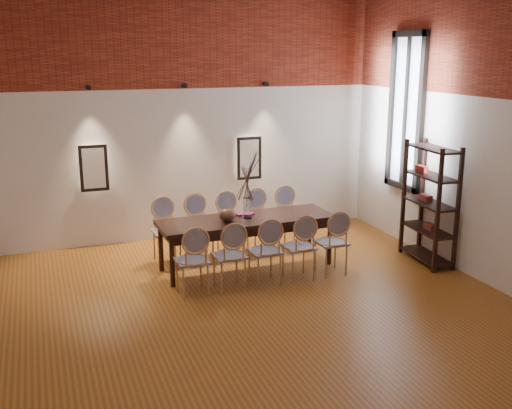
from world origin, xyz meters
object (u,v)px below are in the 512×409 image
object	(u,v)px
chair_near_e	(331,242)
chair_far_a	(167,231)
chair_near_c	(265,251)
chair_near_a	(192,260)
shelving_rack	(430,203)
chair_near_d	(299,246)
book	(244,213)
chair_near_b	(229,256)
chair_far_c	(231,224)
chair_far_e	(290,218)
vase	(247,208)
chair_far_d	(261,221)
chair_far_b	(199,228)
bowl	(227,215)
dining_table	(247,243)

from	to	relation	value
chair_near_e	chair_far_a	bearing A→B (deg)	145.92
chair_near_c	chair_far_a	distance (m)	1.71
chair_near_a	shelving_rack	world-z (taller)	shelving_rack
chair_near_e	shelving_rack	world-z (taller)	shelving_rack
chair_near_d	chair_near_c	bearing A→B (deg)	-180.00
chair_near_a	book	xyz separation A→B (m)	(1.04, 0.92, 0.30)
chair_far_a	chair_near_b	bearing A→B (deg)	110.28
chair_far_a	chair_far_c	size ratio (longest dim) A/B	1.00
chair_far_e	chair_near_a	bearing A→B (deg)	34.08
chair_far_c	vase	size ratio (longest dim) A/B	3.13
chair_far_c	chair_far_d	bearing A→B (deg)	180.00
chair_near_d	chair_far_c	world-z (taller)	same
chair_near_b	book	distance (m)	1.09
chair_far_a	chair_far_d	bearing A→B (deg)	180.00
chair_far_b	chair_far_e	size ratio (longest dim) A/B	1.00
chair_far_c	chair_far_b	bearing A→B (deg)	-0.00
chair_far_a	chair_near_a	bearing A→B (deg)	90.00
chair_far_e	vase	distance (m)	1.29
chair_far_d	vase	bearing A→B (deg)	54.46
vase	bowl	bearing A→B (deg)	-169.62
chair_far_c	chair_near_c	bearing A→B (deg)	90.00
dining_table	shelving_rack	bearing A→B (deg)	-16.09
chair_far_c	book	distance (m)	0.58
chair_near_a	dining_table	bearing A→B (deg)	34.08
chair_far_e	chair_far_b	bearing A→B (deg)	-0.00
chair_far_b	shelving_rack	size ratio (longest dim) A/B	0.52
book	shelving_rack	world-z (taller)	shelving_rack
chair_far_e	book	distance (m)	1.13
chair_near_a	vase	size ratio (longest dim) A/B	3.13
chair_near_a	vase	xyz separation A→B (m)	(1.02, 0.72, 0.43)
chair_near_b	vase	bearing A→B (deg)	52.64
vase	dining_table	bearing A→B (deg)	-178.42
chair_far_a	chair_near_c	bearing A→B (deg)	126.46
vase	bowl	distance (m)	0.33
chair_near_a	chair_near_b	size ratio (longest dim) A/B	1.00
chair_far_e	chair_near_e	bearing A→B (deg)	90.00
chair_near_d	chair_far_a	xyz separation A→B (m)	(-1.57, 1.34, 0.00)
chair_near_e	shelving_rack	xyz separation A→B (m)	(1.60, -0.02, 0.43)
dining_table	chair_far_d	bearing A→B (deg)	53.54
chair_near_e	chair_far_b	distance (m)	2.06
chair_far_b	chair_near_a	bearing A→B (deg)	69.72
chair_far_b	chair_near_d	bearing A→B (deg)	126.46
dining_table	chair_near_e	distance (m)	1.23
dining_table	chair_far_b	bearing A→B (deg)	126.46
chair_near_c	bowl	bearing A→B (deg)	115.60
vase	shelving_rack	distance (m)	2.71
chair_far_b	chair_far_c	size ratio (longest dim) A/B	1.00
chair_near_d	chair_near_e	xyz separation A→B (m)	(0.51, 0.01, 0.00)
chair_near_d	chair_far_c	xyz separation A→B (m)	(-0.55, 1.36, 0.00)
chair_near_a	chair_far_b	world-z (taller)	same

